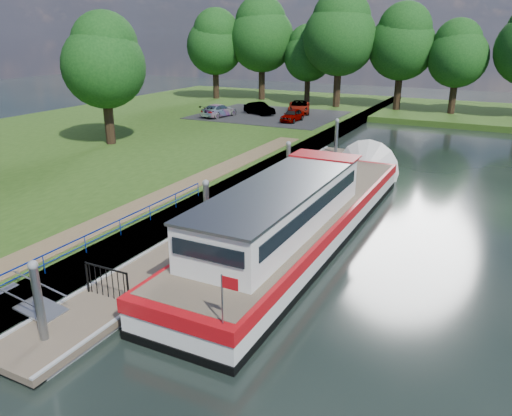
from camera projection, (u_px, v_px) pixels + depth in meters
The scene contains 17 objects.
ground at pixel (60, 341), 15.28m from camera, with size 160.00×160.00×0.00m, color black.
riverbank at pixel (41, 159), 35.44m from camera, with size 32.00×90.00×0.78m, color #244212.
bank_edge at pixel (230, 189), 28.85m from camera, with size 1.10×90.00×0.78m, color #473D2D.
footpath at pixel (123, 214), 23.62m from camera, with size 1.60×40.00×0.05m, color brown.
carpark at pixel (269, 115), 51.64m from camera, with size 14.00×12.00×0.06m, color black.
blue_fence at pixel (65, 250), 18.54m from camera, with size 0.04×18.04×0.72m.
pontoon at pixel (253, 209), 26.15m from camera, with size 2.50×30.00×0.56m.
mooring_piles at pixel (253, 189), 25.78m from camera, with size 0.30×27.30×3.55m.
gangway at pixel (28, 302), 16.28m from camera, with size 2.58×1.00×0.92m.
gate_panel at pixel (107, 278), 16.75m from camera, with size 1.85×0.05×1.15m.
barge at pixel (306, 213), 22.93m from camera, with size 4.36×21.15×4.78m.
horizon_trees at pixel (390, 41), 54.23m from camera, with size 54.38×10.03×12.87m.
bank_tree_a at pixel (104, 60), 36.64m from camera, with size 6.12×6.12×9.72m.
car_a at pixel (292, 115), 47.63m from camera, with size 1.39×3.46×1.18m, color #999999.
car_b at pixel (259, 108), 51.63m from camera, with size 1.30×3.73×1.23m, color #999999.
car_c at pixel (219, 110), 50.31m from camera, with size 1.77×4.36×1.27m, color #999999.
car_d at pixel (299, 107), 52.31m from camera, with size 2.15×4.67×1.30m, color #999999.
Camera 1 is at (11.27, -8.90, 8.96)m, focal length 35.00 mm.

